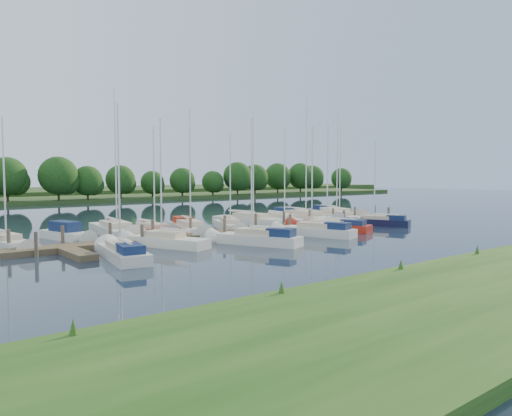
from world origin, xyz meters
TOP-DOWN VIEW (x-y plane):
  - ground at (0.00, 0.00)m, footprint 260.00×260.00m
  - dock at (0.00, 7.31)m, footprint 40.00×6.00m
  - mooring_pilings at (0.00, 8.43)m, footprint 38.24×2.84m
  - far_shore at (0.00, 75.00)m, footprint 180.00×30.00m
  - distant_hill at (0.00, 100.00)m, footprint 220.00×40.00m
  - treeline at (0.31, 62.01)m, footprint 147.81×9.33m
  - sailboat_n_0 at (-18.73, 11.74)m, footprint 2.76×7.44m
  - motorboat at (-13.79, 13.91)m, footprint 2.74×5.82m
  - sailboat_n_2 at (-9.53, 14.23)m, footprint 3.52×10.17m
  - sailboat_n_3 at (-7.57, 11.31)m, footprint 2.11×7.36m
  - sailboat_n_4 at (-4.03, 11.41)m, footprint 4.13×8.80m
  - sailboat_n_5 at (0.51, 11.65)m, footprint 3.88×7.14m
  - sailboat_n_6 at (4.83, 13.88)m, footprint 4.16×9.13m
  - sailboat_n_7 at (7.80, 12.31)m, footprint 2.43×7.98m
  - sailboat_n_8 at (10.87, 12.50)m, footprint 3.87×11.16m
  - sailboat_n_9 at (14.49, 10.76)m, footprint 3.16×8.80m
  - sailboat_n_10 at (18.15, 14.57)m, footprint 4.82×10.48m
  - sailboat_s_0 at (-14.06, 2.79)m, footprint 2.97×7.84m
  - sailboat_s_1 at (-9.58, 5.62)m, footprint 3.94×7.26m
  - sailboat_s_2 at (-3.81, 2.26)m, footprint 4.18×7.31m
  - sailboat_s_3 at (3.27, 3.11)m, footprint 3.55×7.39m
  - sailboat_s_4 at (7.17, 5.04)m, footprint 4.12×7.85m
  - sailboat_s_5 at (14.17, 5.14)m, footprint 3.91×6.71m

SIDE VIEW (x-z plane):
  - ground at x=0.00m, z-range 0.00..0.00m
  - dock at x=0.00m, z-range 0.00..0.40m
  - sailboat_n_7 at x=7.80m, z-range -4.78..5.33m
  - sailboat_n_5 at x=0.51m, z-range -4.36..4.91m
  - sailboat_n_2 at x=-9.53m, z-range -6.08..6.62m
  - sailboat_n_9 at x=14.49m, z-range -5.27..5.82m
  - sailboat_n_0 at x=-18.73m, z-range -4.47..5.02m
  - sailboat_n_6 at x=4.83m, z-range -5.50..6.06m
  - sailboat_s_1 at x=-9.58m, z-range -4.48..5.04m
  - sailboat_n_3 at x=-7.57m, z-range -4.47..5.03m
  - far_shore at x=0.00m, z-range 0.00..0.60m
  - sailboat_s_4 at x=7.17m, z-range -4.70..5.32m
  - sailboat_s_5 at x=14.17m, z-range -4.09..4.72m
  - sailboat_s_0 at x=-14.06m, z-range -4.63..5.26m
  - sailboat_n_10 at x=18.15m, z-range -6.23..6.87m
  - sailboat_n_4 at x=-4.03m, z-range -5.26..5.92m
  - sailboat_s_3 at x=3.27m, z-range -4.45..5.11m
  - sailboat_n_8 at x=10.87m, z-range -6.63..7.30m
  - sailboat_s_2 at x=-3.81m, z-range -4.51..5.19m
  - motorboat at x=-13.79m, z-range -0.54..1.28m
  - mooring_pilings at x=0.00m, z-range -0.40..1.60m
  - distant_hill at x=0.00m, z-range 0.00..1.40m
  - treeline at x=0.31m, z-range -0.03..8.28m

